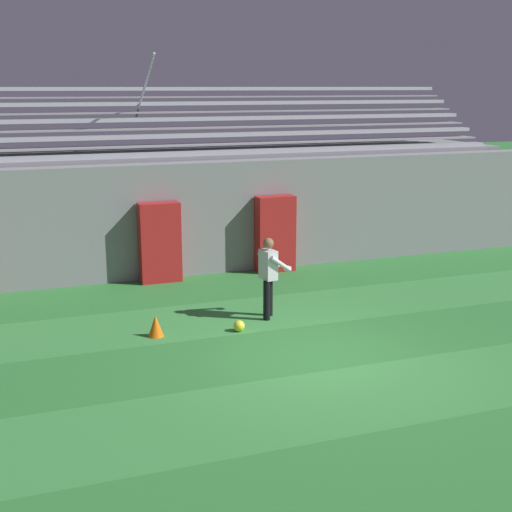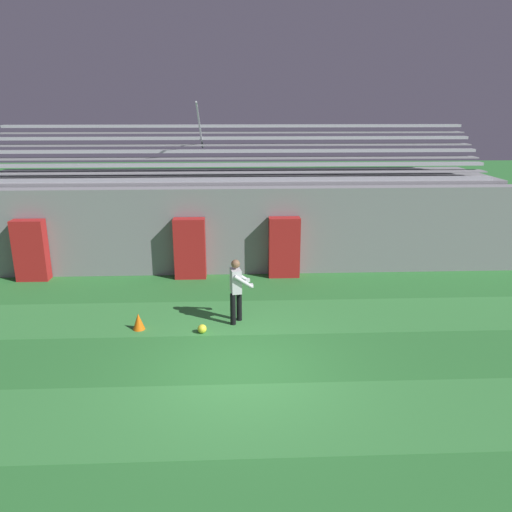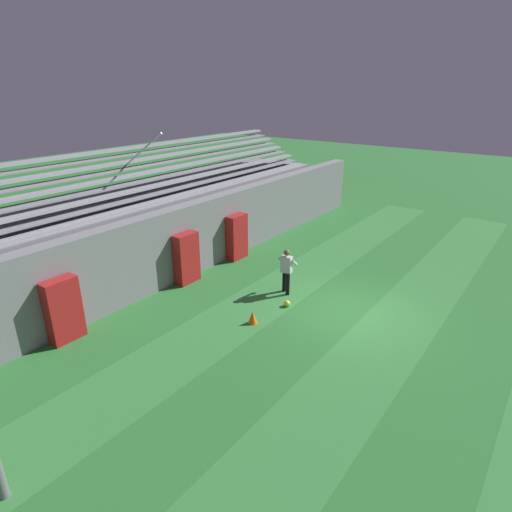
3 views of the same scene
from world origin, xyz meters
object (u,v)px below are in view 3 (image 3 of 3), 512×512
padding_pillar_gate_left (187,258)px  traffic_cone (253,317)px  soccer_ball (287,303)px  padding_pillar_far_left (63,310)px  padding_pillar_gate_right (237,237)px  goalkeeper (287,268)px

padding_pillar_gate_left → traffic_cone: padding_pillar_gate_left is taller
soccer_ball → padding_pillar_far_left: bearing=143.5°
padding_pillar_far_left → traffic_cone: bearing=-44.0°
padding_pillar_gate_right → goalkeeper: bearing=-113.6°
soccer_ball → padding_pillar_gate_right: bearing=59.9°
padding_pillar_gate_left → goalkeeper: (1.45, -3.51, -0.01)m
goalkeeper → padding_pillar_gate_left: bearing=112.5°
padding_pillar_far_left → soccer_ball: bearing=-36.5°
padding_pillar_gate_left → soccer_ball: padding_pillar_gate_left is taller
padding_pillar_gate_left → padding_pillar_far_left: bearing=180.0°
padding_pillar_far_left → padding_pillar_gate_left: bearing=0.0°
padding_pillar_far_left → traffic_cone: size_ratio=4.60×
goalkeeper → soccer_ball: 1.34m
padding_pillar_far_left → goalkeeper: size_ratio=1.16×
padding_pillar_gate_right → padding_pillar_gate_left: bearing=180.0°
padding_pillar_gate_left → padding_pillar_gate_right: (2.99, 0.00, 0.00)m
padding_pillar_gate_left → traffic_cone: size_ratio=4.60×
padding_pillar_gate_left → goalkeeper: 3.80m
padding_pillar_gate_right → goalkeeper: (-1.54, -3.51, -0.01)m
padding_pillar_gate_right → padding_pillar_far_left: bearing=180.0°
padding_pillar_gate_right → soccer_ball: bearing=-120.1°
padding_pillar_gate_left → padding_pillar_far_left: 4.94m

